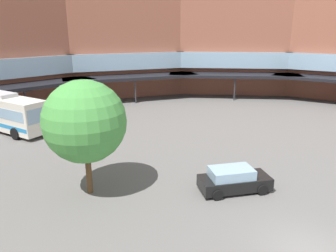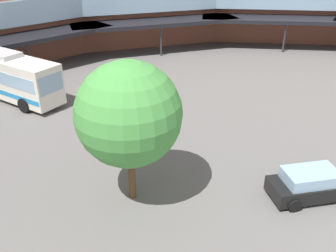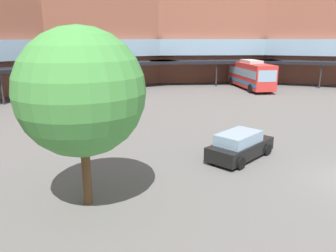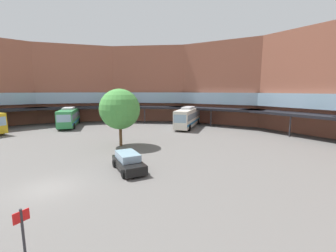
% 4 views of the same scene
% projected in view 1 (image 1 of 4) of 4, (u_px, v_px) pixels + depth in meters
% --- Properties ---
extents(ground_plane, '(127.23, 127.23, 0.00)m').
position_uv_depth(ground_plane, '(308.00, 252.00, 14.76)').
color(ground_plane, '#605E5B').
extents(station_building, '(84.20, 49.81, 16.29)m').
position_uv_depth(station_building, '(111.00, 50.00, 30.49)').
color(station_building, '#93543F').
rests_on(station_building, ground).
extents(bus_2, '(7.34, 11.72, 3.78)m').
position_uv_depth(bus_2, '(0.00, 111.00, 31.94)').
color(bus_2, silver).
rests_on(bus_2, ground).
extents(parked_car, '(4.75, 3.16, 1.53)m').
position_uv_depth(parked_car, '(234.00, 180.00, 20.11)').
color(parked_car, black).
rests_on(parked_car, ground).
extents(plaza_tree, '(4.90, 4.90, 7.04)m').
position_uv_depth(plaza_tree, '(85.00, 122.00, 18.79)').
color(plaza_tree, brown).
rests_on(plaza_tree, ground).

